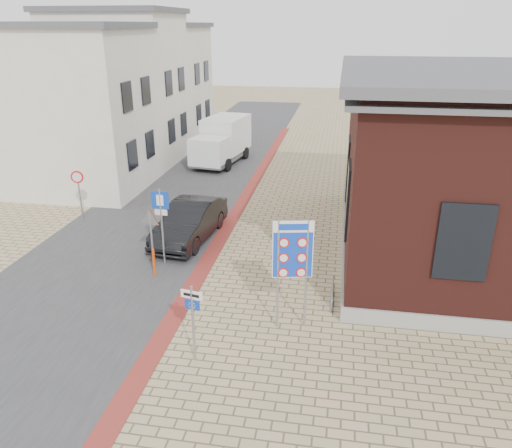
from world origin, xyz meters
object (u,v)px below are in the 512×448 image
Objects in this scene: box_truck at (222,141)px; essen_sign at (193,313)px; border_sign at (293,252)px; bollard at (154,263)px; sedan at (190,221)px; parking_sign at (161,213)px.

box_truck is 20.02m from essen_sign.
essen_sign is at bearing -150.38° from border_sign.
bollard is (-2.70, 4.30, -0.91)m from essen_sign.
sedan is 0.84× the size of box_truck.
sedan is 2.15× the size of essen_sign.
essen_sign is at bearing -66.69° from sedan.
box_truck is at bearing 112.11° from essen_sign.
essen_sign is at bearing -61.95° from parking_sign.
parking_sign reaches higher than bollard.
sedan is 1.65× the size of parking_sign.
box_truck is at bearing 102.92° from sedan.
bollard is at bearing 133.02° from essen_sign.
parking_sign reaches higher than sedan.
border_sign is 1.15× the size of parking_sign.
box_truck is at bearing 95.87° from parking_sign.
box_truck reaches higher than sedan.
essen_sign is 0.76× the size of parking_sign.
box_truck reaches higher than essen_sign.
sedan is at bearing 83.71° from parking_sign.
border_sign is at bearing -61.66° from box_truck.
parking_sign reaches higher than box_truck.
parking_sign is at bearing 127.83° from essen_sign.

